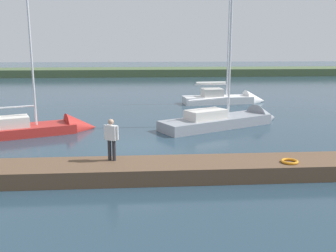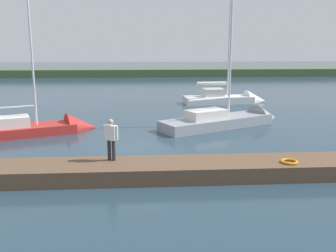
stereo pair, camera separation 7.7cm
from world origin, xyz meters
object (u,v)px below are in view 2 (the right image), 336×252
object	(u,v)px
person_on_dock	(111,137)
life_ring_buoy	(289,162)
sailboat_outer_mooring	(232,122)
sailboat_behind_pier	(231,100)
sailboat_far_left	(44,130)

from	to	relation	value
person_on_dock	life_ring_buoy	bearing A→B (deg)	-70.77
sailboat_outer_mooring	sailboat_behind_pier	world-z (taller)	sailboat_behind_pier
life_ring_buoy	sailboat_far_left	world-z (taller)	sailboat_far_left
sailboat_behind_pier	sailboat_far_left	bearing A→B (deg)	-147.12
sailboat_far_left	life_ring_buoy	bearing A→B (deg)	-58.88
sailboat_far_left	sailboat_behind_pier	bearing A→B (deg)	16.04
life_ring_buoy	sailboat_far_left	xyz separation A→B (m)	(11.34, -8.42, -0.51)
life_ring_buoy	person_on_dock	bearing A→B (deg)	-6.86
life_ring_buoy	sailboat_behind_pier	xyz separation A→B (m)	(-2.23, -19.15, -0.42)
sailboat_outer_mooring	sailboat_far_left	distance (m)	11.60
life_ring_buoy	sailboat_outer_mooring	world-z (taller)	sailboat_outer_mooring
sailboat_far_left	person_on_dock	world-z (taller)	sailboat_far_left
life_ring_buoy	sailboat_far_left	distance (m)	14.14
sailboat_far_left	sailboat_behind_pier	xyz separation A→B (m)	(-13.57, -10.73, 0.09)
sailboat_outer_mooring	sailboat_behind_pier	bearing A→B (deg)	50.25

